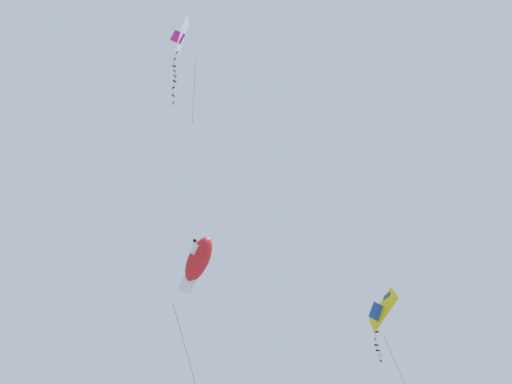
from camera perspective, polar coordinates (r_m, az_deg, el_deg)
kite_fish_far_centre at (r=23.09m, az=-4.90°, el=-5.73°), size 2.85×2.25×9.09m
kite_delta_mid_left at (r=29.72m, az=10.63°, el=-9.83°), size 2.96×1.99×7.04m
kite_delta_low_drifter at (r=32.51m, az=-6.36°, el=13.02°), size 2.19×1.36×6.04m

